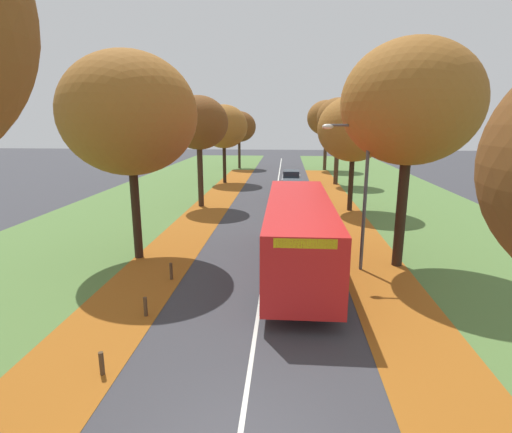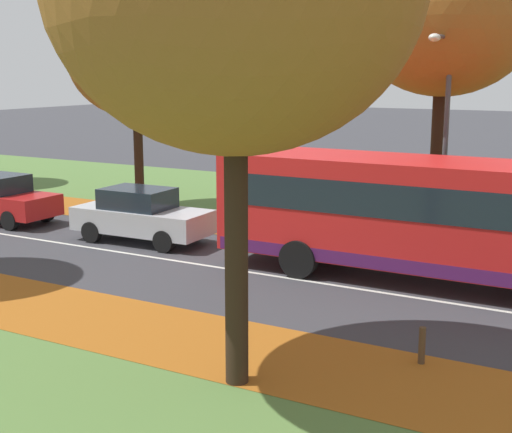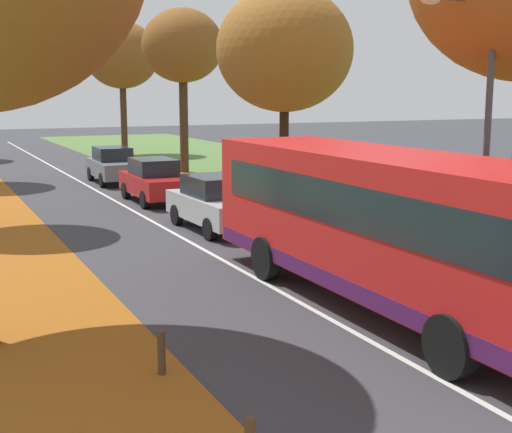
% 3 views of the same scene
% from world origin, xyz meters
% --- Properties ---
extents(leaf_litter_left, '(2.80, 60.00, 0.00)m').
position_xyz_m(leaf_litter_left, '(-4.60, 14.00, 0.01)').
color(leaf_litter_left, '#9E5619').
rests_on(leaf_litter_left, grass_verge_left).
extents(grass_verge_right, '(12.00, 90.00, 0.01)m').
position_xyz_m(grass_verge_right, '(9.20, 20.00, 0.00)').
color(grass_verge_right, '#517538').
rests_on(grass_verge_right, ground).
extents(leaf_litter_right, '(2.80, 60.00, 0.00)m').
position_xyz_m(leaf_litter_right, '(4.60, 14.00, 0.01)').
color(leaf_litter_right, '#9E5619').
rests_on(leaf_litter_right, grass_verge_right).
extents(road_centre_line, '(0.12, 80.00, 0.01)m').
position_xyz_m(road_centre_line, '(0.00, 20.00, 0.00)').
color(road_centre_line, silver).
rests_on(road_centre_line, ground).
extents(tree_right_mid, '(4.81, 4.81, 7.71)m').
position_xyz_m(tree_right_mid, '(5.25, 21.36, 5.53)').
color(tree_right_mid, black).
rests_on(tree_right_mid, ground).
extents(tree_right_far, '(4.07, 4.07, 8.18)m').
position_xyz_m(tree_right_far, '(5.65, 33.12, 6.29)').
color(tree_right_far, '#422D1E').
rests_on(tree_right_far, ground).
extents(tree_right_distant, '(4.74, 4.74, 8.51)m').
position_xyz_m(tree_right_distant, '(5.63, 44.67, 6.35)').
color(tree_right_distant, '#422D1E').
rests_on(tree_right_distant, ground).
extents(bollard_fifth, '(0.12, 0.12, 0.68)m').
position_xyz_m(bollard_fifth, '(-3.60, 8.27, 0.34)').
color(bollard_fifth, '#4C3823').
rests_on(bollard_fifth, ground).
extents(streetlamp_right, '(1.89, 0.28, 6.00)m').
position_xyz_m(streetlamp_right, '(3.67, 9.94, 3.74)').
color(streetlamp_right, '#47474C').
rests_on(streetlamp_right, ground).
extents(bus, '(2.68, 10.40, 2.98)m').
position_xyz_m(bus, '(1.37, 9.59, 1.70)').
color(bus, red).
rests_on(bus, ground).
extents(car_silver_lead, '(1.88, 4.25, 1.62)m').
position_xyz_m(car_silver_lead, '(1.34, 18.25, 0.81)').
color(car_silver_lead, '#B7BABF').
rests_on(car_silver_lead, ground).
extents(car_red_following, '(1.81, 4.21, 1.62)m').
position_xyz_m(car_red_following, '(1.31, 24.27, 0.81)').
color(car_red_following, '#B21919').
rests_on(car_red_following, ground).
extents(car_grey_third_in_line, '(1.86, 4.24, 1.62)m').
position_xyz_m(car_grey_third_in_line, '(1.29, 30.45, 0.81)').
color(car_grey_third_in_line, slate).
rests_on(car_grey_third_in_line, ground).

